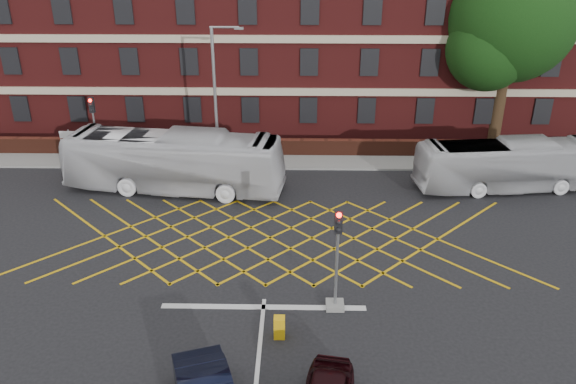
{
  "coord_description": "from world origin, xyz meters",
  "views": [
    {
      "loc": [
        1.3,
        -21.47,
        13.29
      ],
      "look_at": [
        0.86,
        1.5,
        2.66
      ],
      "focal_mm": 35.0,
      "sensor_mm": 36.0,
      "label": 1
    }
  ],
  "objects_px": {
    "traffic_light_far": "(96,137)",
    "direction_signs": "(70,143)",
    "traffic_light_near": "(336,269)",
    "bus_left": "(174,161)",
    "bus_right": "(508,165)",
    "utility_cabinet": "(279,327)",
    "deciduous_tree": "(510,27)",
    "street_lamp": "(218,127)"
  },
  "relations": [
    {
      "from": "traffic_light_near",
      "to": "street_lamp",
      "type": "height_order",
      "value": "street_lamp"
    },
    {
      "from": "bus_left",
      "to": "direction_signs",
      "type": "xyz_separation_m",
      "value": [
        -7.38,
        3.88,
        -0.33
      ]
    },
    {
      "from": "bus_right",
      "to": "traffic_light_near",
      "type": "xyz_separation_m",
      "value": [
        -10.33,
        -11.43,
        0.33
      ]
    },
    {
      "from": "traffic_light_far",
      "to": "utility_cabinet",
      "type": "distance_m",
      "value": 20.56
    },
    {
      "from": "traffic_light_near",
      "to": "bus_right",
      "type": "bearing_deg",
      "value": 47.9
    },
    {
      "from": "bus_right",
      "to": "direction_signs",
      "type": "height_order",
      "value": "bus_right"
    },
    {
      "from": "deciduous_tree",
      "to": "bus_left",
      "type": "bearing_deg",
      "value": -157.37
    },
    {
      "from": "bus_left",
      "to": "deciduous_tree",
      "type": "height_order",
      "value": "deciduous_tree"
    },
    {
      "from": "street_lamp",
      "to": "utility_cabinet",
      "type": "relative_size",
      "value": 10.04
    },
    {
      "from": "bus_left",
      "to": "traffic_light_far",
      "type": "bearing_deg",
      "value": 63.03
    },
    {
      "from": "traffic_light_far",
      "to": "direction_signs",
      "type": "distance_m",
      "value": 1.78
    },
    {
      "from": "bus_left",
      "to": "direction_signs",
      "type": "bearing_deg",
      "value": 69.86
    },
    {
      "from": "bus_right",
      "to": "utility_cabinet",
      "type": "relative_size",
      "value": 11.91
    },
    {
      "from": "bus_left",
      "to": "traffic_light_near",
      "type": "bearing_deg",
      "value": -134.92
    },
    {
      "from": "deciduous_tree",
      "to": "street_lamp",
      "type": "height_order",
      "value": "deciduous_tree"
    },
    {
      "from": "deciduous_tree",
      "to": "direction_signs",
      "type": "height_order",
      "value": "deciduous_tree"
    },
    {
      "from": "deciduous_tree",
      "to": "utility_cabinet",
      "type": "distance_m",
      "value": 26.7
    },
    {
      "from": "traffic_light_far",
      "to": "direction_signs",
      "type": "relative_size",
      "value": 1.94
    },
    {
      "from": "direction_signs",
      "to": "utility_cabinet",
      "type": "xyz_separation_m",
      "value": [
        13.68,
        -16.67,
        -0.95
      ]
    },
    {
      "from": "utility_cabinet",
      "to": "direction_signs",
      "type": "bearing_deg",
      "value": 129.38
    },
    {
      "from": "bus_right",
      "to": "traffic_light_far",
      "type": "relative_size",
      "value": 2.42
    },
    {
      "from": "bus_left",
      "to": "bus_right",
      "type": "xyz_separation_m",
      "value": [
        18.74,
        0.46,
        -0.27
      ]
    },
    {
      "from": "bus_left",
      "to": "traffic_light_far",
      "type": "relative_size",
      "value": 2.86
    },
    {
      "from": "bus_right",
      "to": "direction_signs",
      "type": "relative_size",
      "value": 4.69
    },
    {
      "from": "deciduous_tree",
      "to": "utility_cabinet",
      "type": "relative_size",
      "value": 14.4
    },
    {
      "from": "traffic_light_far",
      "to": "utility_cabinet",
      "type": "height_order",
      "value": "traffic_light_far"
    },
    {
      "from": "direction_signs",
      "to": "traffic_light_near",
      "type": "bearing_deg",
      "value": -43.25
    },
    {
      "from": "bus_right",
      "to": "utility_cabinet",
      "type": "xyz_separation_m",
      "value": [
        -12.43,
        -13.25,
        -1.0
      ]
    },
    {
      "from": "bus_left",
      "to": "deciduous_tree",
      "type": "relative_size",
      "value": 0.98
    },
    {
      "from": "bus_right",
      "to": "direction_signs",
      "type": "bearing_deg",
      "value": 76.52
    },
    {
      "from": "bus_left",
      "to": "bus_right",
      "type": "distance_m",
      "value": 18.75
    },
    {
      "from": "deciduous_tree",
      "to": "direction_signs",
      "type": "bearing_deg",
      "value": -170.47
    },
    {
      "from": "bus_right",
      "to": "deciduous_tree",
      "type": "bearing_deg",
      "value": -18.65
    },
    {
      "from": "traffic_light_near",
      "to": "street_lamp",
      "type": "distance_m",
      "value": 14.68
    },
    {
      "from": "traffic_light_far",
      "to": "street_lamp",
      "type": "distance_m",
      "value": 8.12
    },
    {
      "from": "utility_cabinet",
      "to": "traffic_light_far",
      "type": "bearing_deg",
      "value": 125.62
    },
    {
      "from": "bus_left",
      "to": "direction_signs",
      "type": "distance_m",
      "value": 8.34
    },
    {
      "from": "traffic_light_near",
      "to": "street_lamp",
      "type": "relative_size",
      "value": 0.49
    },
    {
      "from": "bus_left",
      "to": "deciduous_tree",
      "type": "xyz_separation_m",
      "value": [
        20.56,
        8.57,
        6.07
      ]
    },
    {
      "from": "bus_right",
      "to": "utility_cabinet",
      "type": "height_order",
      "value": "bus_right"
    },
    {
      "from": "bus_left",
      "to": "traffic_light_near",
      "type": "height_order",
      "value": "traffic_light_near"
    },
    {
      "from": "bus_right",
      "to": "utility_cabinet",
      "type": "distance_m",
      "value": 18.2
    }
  ]
}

